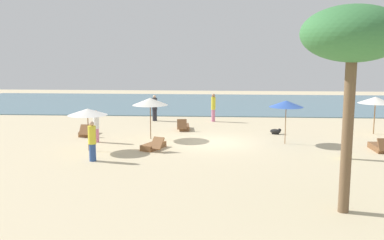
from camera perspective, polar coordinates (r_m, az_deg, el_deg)
ground_plane at (r=23.16m, az=2.73°, el=-2.93°), size 60.00×60.00×0.00m
ocean_water at (r=39.94m, az=3.14°, el=2.16°), size 48.00×16.00×0.06m
umbrella_0 at (r=22.99m, az=12.09°, el=2.06°), size 1.76×1.76×2.26m
umbrella_1 at (r=27.29m, az=22.65°, el=2.39°), size 1.95×1.95×2.16m
umbrella_2 at (r=21.50m, az=-13.36°, el=1.02°), size 1.89×1.89×2.05m
umbrella_3 at (r=23.85m, az=-5.43°, el=2.39°), size 1.92×1.92×2.25m
lounger_0 at (r=21.65m, az=-4.97°, el=-3.33°), size 1.21×1.78×0.70m
lounger_1 at (r=25.77m, az=-13.33°, el=-1.54°), size 0.68×1.71×0.70m
lounger_3 at (r=26.83m, az=-1.06°, el=-0.90°), size 0.76×1.70×0.73m
lounger_4 at (r=23.06m, az=23.10°, el=-3.27°), size 0.63×1.68×0.71m
person_0 at (r=29.82m, az=2.78°, el=1.67°), size 0.33×0.33×1.89m
person_1 at (r=30.19m, az=-4.86°, el=1.57°), size 0.48×0.48×1.78m
person_2 at (r=20.69m, az=19.22°, el=-2.29°), size 0.40×0.40×1.77m
person_4 at (r=23.60m, az=-12.28°, el=-0.77°), size 0.31×0.31×1.69m
person_5 at (r=19.62m, az=-12.79°, el=-2.67°), size 0.44×0.44×1.76m
palm_2 at (r=13.40m, az=20.09°, el=10.06°), size 2.95×2.95×6.06m
dog at (r=25.83m, az=10.80°, el=-1.45°), size 0.69×0.50×0.32m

